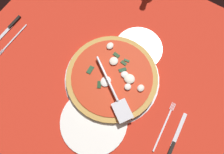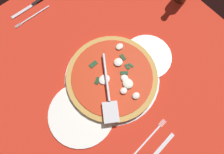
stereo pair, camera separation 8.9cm
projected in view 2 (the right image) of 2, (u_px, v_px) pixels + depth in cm
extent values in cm
cube|color=red|center=(106.00, 74.00, 91.73)|extent=(114.88, 114.88, 0.80)
cylinder|color=silver|center=(112.00, 78.00, 90.17)|extent=(38.76, 38.76, 0.89)
cylinder|color=white|center=(147.00, 57.00, 93.38)|extent=(20.63, 20.63, 1.00)
cylinder|color=white|center=(81.00, 114.00, 85.14)|extent=(25.76, 25.76, 1.00)
cylinder|color=tan|center=(112.00, 77.00, 89.02)|extent=(37.08, 37.08, 1.55)
cylinder|color=red|center=(112.00, 76.00, 88.15)|extent=(32.85, 32.85, 0.30)
ellipsoid|color=white|center=(124.00, 90.00, 85.45)|extent=(2.82, 2.67, 1.14)
ellipsoid|color=white|center=(119.00, 47.00, 91.94)|extent=(3.39, 2.74, 0.97)
ellipsoid|color=white|center=(104.00, 79.00, 87.13)|extent=(4.58, 3.98, 0.83)
ellipsoid|color=silver|center=(136.00, 96.00, 84.80)|extent=(3.05, 2.66, 1.00)
ellipsoid|color=white|center=(118.00, 62.00, 89.50)|extent=(3.75, 3.57, 1.07)
ellipsoid|color=white|center=(125.00, 78.00, 87.26)|extent=(2.90, 3.11, 0.91)
ellipsoid|color=white|center=(128.00, 83.00, 86.40)|extent=(4.03, 4.42, 1.15)
cube|color=#183D21|center=(124.00, 73.00, 88.32)|extent=(3.29, 3.05, 0.30)
cube|color=#153618|center=(97.00, 81.00, 87.23)|extent=(3.32, 2.77, 0.30)
cube|color=#1A4223|center=(93.00, 64.00, 89.62)|extent=(3.52, 2.02, 0.30)
cube|color=#1D3C1C|center=(122.00, 57.00, 90.76)|extent=(1.81, 2.95, 0.30)
cube|color=#1D4927|center=(131.00, 65.00, 89.47)|extent=(1.33, 2.46, 0.30)
cube|color=#203E1D|center=(127.00, 67.00, 89.24)|extent=(1.56, 2.63, 0.30)
cube|color=silver|center=(111.00, 112.00, 81.87)|extent=(9.29, 9.94, 0.30)
cylinder|color=silver|center=(106.00, 77.00, 86.21)|extent=(11.72, 17.20, 1.00)
cube|color=white|center=(32.00, 11.00, 101.29)|extent=(21.19, 12.06, 0.60)
cube|color=silver|center=(35.00, 15.00, 100.21)|extent=(15.09, 0.86, 0.25)
cube|color=silver|center=(18.00, 25.00, 98.39)|extent=(3.00, 0.27, 0.25)
cube|color=silver|center=(18.00, 26.00, 98.27)|extent=(3.00, 0.27, 0.25)
cube|color=silver|center=(19.00, 26.00, 98.16)|extent=(3.00, 0.27, 0.25)
cube|color=black|center=(39.00, 1.00, 102.50)|extent=(7.37, 1.33, 0.80)
cube|color=silver|center=(24.00, 10.00, 100.99)|extent=(12.89, 1.62, 0.25)
cube|color=white|center=(150.00, 148.00, 81.09)|extent=(19.43, 13.76, 0.60)
cube|color=silver|center=(145.00, 143.00, 81.34)|extent=(17.24, 2.12, 0.25)
cube|color=silver|center=(164.00, 124.00, 83.62)|extent=(3.01, 0.48, 0.25)
cube|color=silver|center=(163.00, 124.00, 83.72)|extent=(3.01, 0.48, 0.25)
cube|color=silver|center=(162.00, 123.00, 83.83)|extent=(3.01, 0.48, 0.25)
cube|color=silver|center=(161.00, 122.00, 83.93)|extent=(3.01, 0.48, 0.25)
cube|color=silver|center=(161.00, 148.00, 80.76)|extent=(13.91, 2.61, 0.25)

